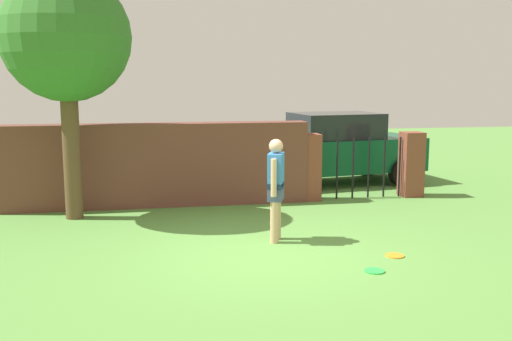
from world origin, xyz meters
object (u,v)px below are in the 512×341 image
at_px(frisbee_green, 375,271).
at_px(car, 335,148).
at_px(tree, 66,39).
at_px(frisbee_orange, 395,256).
at_px(person, 276,185).

bearing_deg(frisbee_green, car, 76.36).
bearing_deg(tree, frisbee_orange, -34.27).
height_order(tree, frisbee_orange, tree).
bearing_deg(car, frisbee_green, -112.18).
relative_size(tree, frisbee_orange, 16.31).
height_order(person, frisbee_green, person).
height_order(tree, car, tree).
xyz_separation_m(tree, frisbee_orange, (4.83, -3.29, -3.21)).
xyz_separation_m(person, frisbee_green, (0.97, -1.70, -0.89)).
xyz_separation_m(tree, frisbee_green, (4.28, -3.88, -3.21)).
bearing_deg(frisbee_orange, frisbee_green, -133.08).
distance_m(person, frisbee_green, 2.15).
height_order(tree, frisbee_green, tree).
bearing_deg(frisbee_green, person, 119.79).
bearing_deg(person, frisbee_green, 50.42).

